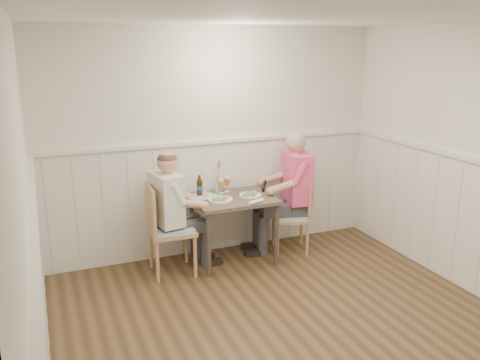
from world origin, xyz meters
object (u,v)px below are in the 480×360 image
Objects in this scene: man_in_pink at (293,201)px; diner_cream at (171,222)px; chair_right at (295,213)px; beer_bottle at (200,187)px; chair_left at (166,226)px; grass_vase at (217,177)px; dining_table at (233,206)px.

man_in_pink reaches higher than diner_cream.
diner_cream is (-1.51, -0.02, 0.10)m from chair_right.
diner_cream is (-1.50, -0.07, -0.04)m from man_in_pink.
man_in_pink is (-0.01, 0.05, 0.14)m from chair_right.
chair_right is 3.64× the size of beer_bottle.
man_in_pink reaches higher than chair_left.
grass_vase is at bearing 11.01° from beer_bottle.
grass_vase is (-0.88, 0.26, 0.47)m from chair_right.
man_in_pink is at bearing 3.00° from chair_left.
chair_right is 0.59× the size of man_in_pink.
diner_cream is 0.55m from beer_bottle.
grass_vase is at bearing 24.21° from diner_cream.
diner_cream is 5.75× the size of beer_bottle.
man_in_pink is 3.51× the size of grass_vase.
grass_vase is (0.63, 0.28, 0.37)m from diner_cream.
diner_cream reaches higher than beer_bottle.
man_in_pink is 1.13m from beer_bottle.
man_in_pink is (1.56, 0.08, 0.07)m from chair_left.
grass_vase reaches higher than chair_right.
chair_left is 0.62m from beer_bottle.
beer_bottle is at bearing 30.54° from diner_cream.
diner_cream reaches higher than grass_vase.
chair_left is 0.85m from grass_vase.
beer_bottle is 0.57× the size of grass_vase.
chair_right is at bearing -1.07° from dining_table.
chair_left is at bearing -178.71° from chair_right.
man_in_pink reaches higher than beer_bottle.
chair_left reaches higher than beer_bottle.
beer_bottle is at bearing 147.85° from dining_table.
dining_table is 0.73m from diner_cream.
beer_bottle is 0.24m from grass_vase.
diner_cream is at bearing -177.25° from dining_table.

